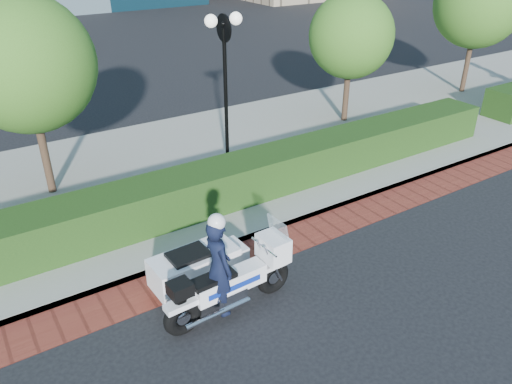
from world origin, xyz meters
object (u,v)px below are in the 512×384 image
tree_b (25,64)px  tree_d (479,3)px  lamppost (225,70)px  tree_c (351,36)px  police_motorcycle (213,271)px

tree_b → tree_d: (16.50, 0.00, 0.18)m
lamppost → tree_b: tree_b is taller
tree_b → tree_d: tree_d is taller
lamppost → tree_d: (12.00, 1.30, 0.65)m
tree_b → tree_c: (10.00, -0.00, -0.39)m
lamppost → tree_c: tree_c is taller
tree_b → police_motorcycle: size_ratio=1.86×
tree_c → tree_d: size_ratio=0.83×
tree_d → police_motorcycle: size_ratio=1.96×
tree_d → police_motorcycle: 16.35m
tree_b → lamppost: bearing=-16.1°
tree_c → tree_d: 6.52m
lamppost → police_motorcycle: bearing=-122.4°
tree_c → police_motorcycle: size_ratio=1.64×
tree_c → police_motorcycle: 10.59m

